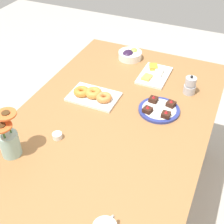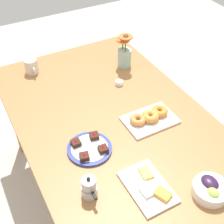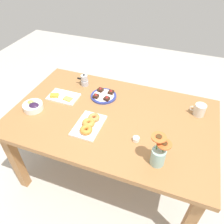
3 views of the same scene
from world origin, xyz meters
name	(u,v)px [view 1 (image 1 of 3)]	position (x,y,z in m)	size (l,w,h in m)	color
ground_plane	(112,202)	(0.00, 0.00, 0.00)	(6.00, 6.00, 0.00)	#B7B2A8
dining_table	(112,130)	(0.00, 0.00, 0.65)	(1.60, 1.00, 0.74)	#9E6B3D
grape_bowl	(130,55)	(0.63, 0.14, 0.77)	(0.16, 0.16, 0.07)	white
cheese_platter	(154,74)	(0.48, -0.08, 0.75)	(0.26, 0.17, 0.03)	white
croissant_platter	(93,95)	(0.12, 0.17, 0.76)	(0.19, 0.28, 0.05)	white
jam_cup_honey	(57,136)	(-0.25, 0.18, 0.76)	(0.05, 0.05, 0.03)	white
dessert_plate	(159,109)	(0.16, -0.21, 0.75)	(0.22, 0.22, 0.05)	navy
flower_vase	(9,141)	(-0.42, 0.32, 0.82)	(0.13, 0.10, 0.23)	#99C1B7
moka_pot	(190,86)	(0.39, -0.32, 0.79)	(0.11, 0.07, 0.12)	#B7B7BC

